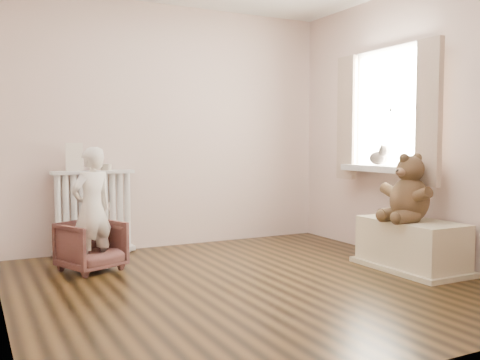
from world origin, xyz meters
name	(u,v)px	position (x,y,z in m)	size (l,w,h in m)	color
floor	(249,283)	(0.00, 0.00, 0.00)	(3.60, 3.60, 0.01)	black
back_wall	(171,127)	(0.00, 1.80, 1.30)	(3.60, 0.02, 2.60)	beige
front_wall	(423,107)	(0.00, -1.80, 1.30)	(3.60, 0.02, 2.60)	beige
right_wall	(418,124)	(1.80, 0.00, 1.30)	(0.02, 3.60, 2.60)	beige
window	(393,110)	(1.76, 0.30, 1.45)	(0.03, 0.90, 1.10)	white
window_sill	(384,169)	(1.67, 0.30, 0.87)	(0.22, 1.10, 0.06)	silver
curtain_left	(429,113)	(1.65, -0.27, 1.39)	(0.06, 0.26, 1.30)	#C2AB93
curtain_right	(347,118)	(1.65, 0.87, 1.39)	(0.06, 0.26, 1.30)	#C2AB93
radiator	(94,216)	(-0.87, 1.68, 0.39)	(0.81, 0.15, 0.85)	silver
paper_doll	(74,157)	(-1.04, 1.68, 0.99)	(0.17, 0.01, 0.28)	beige
tin_a	(106,167)	(-0.74, 1.68, 0.88)	(0.11, 0.11, 0.06)	#A59E8C
toy_vanity	(105,227)	(-0.77, 1.65, 0.28)	(0.33, 0.24, 0.52)	silver
armchair	(91,246)	(-1.03, 1.01, 0.22)	(0.47, 0.49, 0.44)	#532D29
child	(92,209)	(-1.03, 0.96, 0.56)	(0.39, 0.26, 1.07)	white
toy_bench	(411,247)	(1.52, -0.23, 0.20)	(0.49, 0.93, 0.44)	beige
teddy_bear	(410,195)	(1.47, -0.25, 0.67)	(0.48, 0.37, 0.59)	#3C2B19
plush_cat	(378,156)	(1.66, 0.38, 1.00)	(0.15, 0.24, 0.20)	#6C625B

